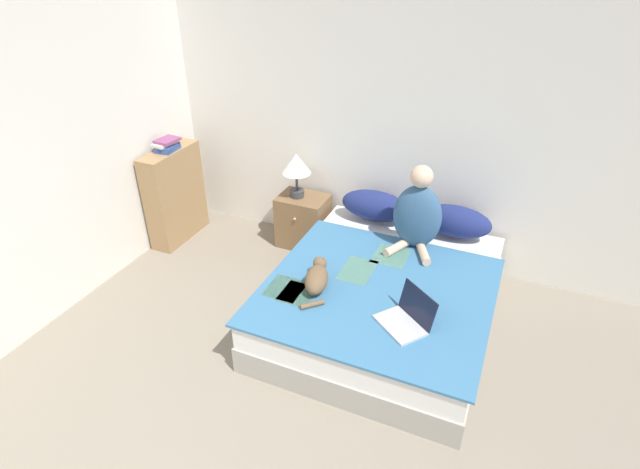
{
  "coord_description": "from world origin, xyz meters",
  "views": [
    {
      "loc": [
        0.91,
        -0.31,
        2.69
      ],
      "look_at": [
        -0.35,
        2.58,
        0.78
      ],
      "focal_mm": 28.0,
      "sensor_mm": 36.0,
      "label": 1
    }
  ],
  "objects_px": {
    "pillow_far": "(455,221)",
    "nightstand": "(303,221)",
    "pillow_near": "(375,206)",
    "cat_tabby": "(317,278)",
    "book_stack_top": "(167,145)",
    "person_sitting": "(417,214)",
    "laptop_open": "(406,318)",
    "bookshelf": "(175,195)",
    "table_lamp": "(296,166)",
    "bed": "(383,298)"
  },
  "relations": [
    {
      "from": "person_sitting",
      "to": "table_lamp",
      "type": "distance_m",
      "value": 1.26
    },
    {
      "from": "person_sitting",
      "to": "laptop_open",
      "type": "distance_m",
      "value": 1.04
    },
    {
      "from": "nightstand",
      "to": "book_stack_top",
      "type": "distance_m",
      "value": 1.47
    },
    {
      "from": "bed",
      "to": "pillow_far",
      "type": "relative_size",
      "value": 3.13
    },
    {
      "from": "person_sitting",
      "to": "laptop_open",
      "type": "relative_size",
      "value": 1.69
    },
    {
      "from": "cat_tabby",
      "to": "table_lamp",
      "type": "distance_m",
      "value": 1.38
    },
    {
      "from": "cat_tabby",
      "to": "nightstand",
      "type": "xyz_separation_m",
      "value": [
        -0.65,
        1.14,
        -0.26
      ]
    },
    {
      "from": "book_stack_top",
      "to": "pillow_far",
      "type": "bearing_deg",
      "value": 8.41
    },
    {
      "from": "pillow_far",
      "to": "laptop_open",
      "type": "relative_size",
      "value": 1.45
    },
    {
      "from": "bed",
      "to": "nightstand",
      "type": "bearing_deg",
      "value": 143.36
    },
    {
      "from": "cat_tabby",
      "to": "laptop_open",
      "type": "bearing_deg",
      "value": -115.84
    },
    {
      "from": "person_sitting",
      "to": "cat_tabby",
      "type": "distance_m",
      "value": 1.02
    },
    {
      "from": "pillow_near",
      "to": "person_sitting",
      "type": "bearing_deg",
      "value": -34.03
    },
    {
      "from": "pillow_near",
      "to": "book_stack_top",
      "type": "relative_size",
      "value": 2.48
    },
    {
      "from": "pillow_far",
      "to": "nightstand",
      "type": "bearing_deg",
      "value": -179.31
    },
    {
      "from": "pillow_far",
      "to": "bookshelf",
      "type": "relative_size",
      "value": 0.66
    },
    {
      "from": "table_lamp",
      "to": "pillow_far",
      "type": "bearing_deg",
      "value": 0.99
    },
    {
      "from": "laptop_open",
      "to": "table_lamp",
      "type": "bearing_deg",
      "value": 175.86
    },
    {
      "from": "pillow_near",
      "to": "book_stack_top",
      "type": "xyz_separation_m",
      "value": [
        -1.94,
        -0.39,
        0.43
      ]
    },
    {
      "from": "pillow_near",
      "to": "table_lamp",
      "type": "distance_m",
      "value": 0.82
    },
    {
      "from": "pillow_far",
      "to": "book_stack_top",
      "type": "relative_size",
      "value": 2.48
    },
    {
      "from": "bed",
      "to": "pillow_far",
      "type": "distance_m",
      "value": 0.96
    },
    {
      "from": "bed",
      "to": "laptop_open",
      "type": "height_order",
      "value": "laptop_open"
    },
    {
      "from": "cat_tabby",
      "to": "nightstand",
      "type": "distance_m",
      "value": 1.34
    },
    {
      "from": "pillow_near",
      "to": "cat_tabby",
      "type": "bearing_deg",
      "value": -93.15
    },
    {
      "from": "pillow_near",
      "to": "pillow_far",
      "type": "relative_size",
      "value": 1.0
    },
    {
      "from": "bed",
      "to": "person_sitting",
      "type": "distance_m",
      "value": 0.74
    },
    {
      "from": "nightstand",
      "to": "book_stack_top",
      "type": "relative_size",
      "value": 2.08
    },
    {
      "from": "book_stack_top",
      "to": "pillow_near",
      "type": "bearing_deg",
      "value": 11.45
    },
    {
      "from": "person_sitting",
      "to": "cat_tabby",
      "type": "bearing_deg",
      "value": -121.08
    },
    {
      "from": "bookshelf",
      "to": "book_stack_top",
      "type": "relative_size",
      "value": 3.75
    },
    {
      "from": "table_lamp",
      "to": "nightstand",
      "type": "bearing_deg",
      "value": 8.54
    },
    {
      "from": "nightstand",
      "to": "pillow_near",
      "type": "bearing_deg",
      "value": 1.39
    },
    {
      "from": "pillow_far",
      "to": "person_sitting",
      "type": "xyz_separation_m",
      "value": [
        -0.27,
        -0.31,
        0.16
      ]
    },
    {
      "from": "table_lamp",
      "to": "bookshelf",
      "type": "xyz_separation_m",
      "value": [
        -1.17,
        -0.36,
        -0.37
      ]
    },
    {
      "from": "pillow_far",
      "to": "table_lamp",
      "type": "xyz_separation_m",
      "value": [
        -1.49,
        -0.03,
        0.27
      ]
    },
    {
      "from": "bookshelf",
      "to": "book_stack_top",
      "type": "bearing_deg",
      "value": -29.25
    },
    {
      "from": "laptop_open",
      "to": "cat_tabby",
      "type": "bearing_deg",
      "value": -152.96
    },
    {
      "from": "bed",
      "to": "book_stack_top",
      "type": "relative_size",
      "value": 7.77
    },
    {
      "from": "bookshelf",
      "to": "bed",
      "type": "bearing_deg",
      "value": -10.53
    },
    {
      "from": "person_sitting",
      "to": "bed",
      "type": "bearing_deg",
      "value": -100.35
    },
    {
      "from": "bed",
      "to": "laptop_open",
      "type": "bearing_deg",
      "value": -58.67
    },
    {
      "from": "laptop_open",
      "to": "bookshelf",
      "type": "xyz_separation_m",
      "value": [
        -2.59,
        0.91,
        -0.01
      ]
    },
    {
      "from": "nightstand",
      "to": "cat_tabby",
      "type": "bearing_deg",
      "value": -60.29
    },
    {
      "from": "pillow_far",
      "to": "cat_tabby",
      "type": "bearing_deg",
      "value": -123.97
    },
    {
      "from": "person_sitting",
      "to": "bookshelf",
      "type": "relative_size",
      "value": 0.77
    },
    {
      "from": "pillow_far",
      "to": "nightstand",
      "type": "distance_m",
      "value": 1.47
    },
    {
      "from": "bed",
      "to": "nightstand",
      "type": "xyz_separation_m",
      "value": [
        -1.08,
        0.8,
        0.05
      ]
    },
    {
      "from": "nightstand",
      "to": "bed",
      "type": "bearing_deg",
      "value": -36.64
    },
    {
      "from": "pillow_far",
      "to": "book_stack_top",
      "type": "bearing_deg",
      "value": -171.59
    }
  ]
}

